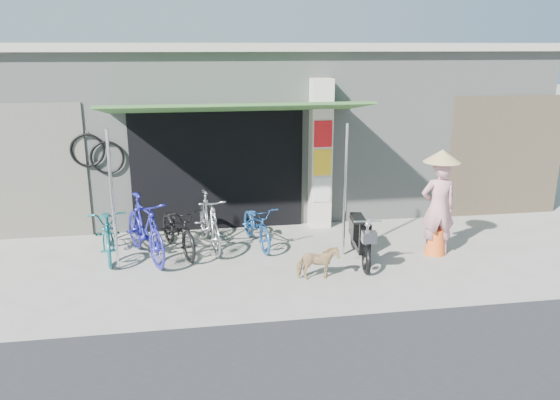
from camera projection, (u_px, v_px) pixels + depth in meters
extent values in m
plane|color=#9E9A8E|center=(302.00, 275.00, 8.93)|extent=(80.00, 80.00, 0.00)
cube|color=gray|center=(262.00, 125.00, 13.29)|extent=(12.00, 5.00, 3.50)
cube|color=#BDB3A2|center=(261.00, 47.00, 12.79)|extent=(12.30, 5.30, 0.16)
cube|color=black|center=(218.00, 169.00, 10.85)|extent=(3.40, 0.06, 2.50)
cube|color=black|center=(219.00, 202.00, 11.05)|extent=(3.06, 0.04, 1.10)
torus|color=black|center=(107.00, 158.00, 10.41)|extent=(0.65, 0.05, 0.65)
cylinder|color=silver|center=(106.00, 141.00, 10.34)|extent=(0.02, 0.02, 0.12)
torus|color=black|center=(87.00, 150.00, 10.32)|extent=(0.65, 0.05, 0.65)
cylinder|color=silver|center=(86.00, 133.00, 10.25)|extent=(0.02, 0.02, 0.12)
cube|color=beige|center=(320.00, 154.00, 10.97)|extent=(0.42, 0.42, 3.00)
cube|color=red|center=(323.00, 134.00, 10.64)|extent=(0.36, 0.02, 0.52)
cube|color=yellow|center=(323.00, 162.00, 10.80)|extent=(0.36, 0.02, 0.52)
cube|color=silver|center=(322.00, 190.00, 10.95)|extent=(0.36, 0.02, 0.50)
cube|color=#33612B|center=(235.00, 108.00, 9.66)|extent=(4.60, 1.88, 0.35)
cylinder|color=silver|center=(113.00, 201.00, 8.86)|extent=(0.05, 0.05, 2.36)
cylinder|color=silver|center=(345.00, 191.00, 9.45)|extent=(0.05, 0.05, 2.36)
cube|color=brown|center=(506.00, 156.00, 11.79)|extent=(2.60, 0.06, 2.60)
cube|color=#6B665B|center=(15.00, 173.00, 10.27)|extent=(2.60, 0.06, 2.60)
imported|color=#176267|center=(108.00, 231.00, 9.62)|extent=(0.90, 1.85, 0.93)
imported|color=navy|center=(145.00, 228.00, 9.45)|extent=(1.22, 1.93, 1.12)
imported|color=black|center=(178.00, 229.00, 9.79)|extent=(1.14, 1.81, 0.90)
imported|color=#ADADB2|center=(209.00, 221.00, 10.00)|extent=(0.78, 1.78, 1.03)
imported|color=#1D4B88|center=(257.00, 224.00, 10.14)|extent=(0.82, 1.61, 0.81)
imported|color=tan|center=(318.00, 263.00, 8.68)|extent=(0.67, 0.32, 0.56)
torus|color=black|center=(366.00, 260.00, 8.91)|extent=(0.13, 0.47, 0.46)
torus|color=black|center=(354.00, 237.00, 10.00)|extent=(0.13, 0.47, 0.46)
cube|color=black|center=(360.00, 244.00, 9.44)|extent=(0.29, 0.85, 0.09)
cube|color=black|center=(357.00, 228.00, 9.68)|extent=(0.28, 0.50, 0.30)
cube|color=black|center=(358.00, 218.00, 9.63)|extent=(0.26, 0.50, 0.08)
cube|color=black|center=(365.00, 239.00, 8.99)|extent=(0.20, 0.11, 0.49)
cylinder|color=silver|center=(368.00, 221.00, 8.75)|extent=(0.46, 0.08, 0.03)
cube|color=silver|center=(369.00, 237.00, 8.66)|extent=(0.25, 0.20, 0.18)
imported|color=#CF8B93|center=(438.00, 208.00, 9.59)|extent=(0.65, 0.45, 1.72)
cone|color=#ED5B21|center=(435.00, 242.00, 9.77)|extent=(0.38, 0.38, 0.46)
cone|color=tan|center=(442.00, 156.00, 9.34)|extent=(0.64, 0.64, 0.22)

